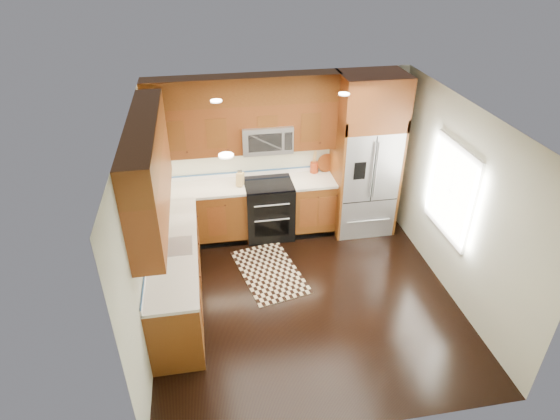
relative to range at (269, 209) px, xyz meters
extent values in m
plane|color=black|center=(0.25, -1.67, -0.47)|extent=(4.00, 4.00, 0.00)
cube|color=beige|center=(0.25, 0.33, 0.83)|extent=(4.00, 0.02, 2.60)
cube|color=beige|center=(-1.75, -1.67, 0.83)|extent=(0.02, 4.00, 2.60)
cube|color=beige|center=(2.25, -1.67, 0.83)|extent=(0.02, 4.00, 2.60)
cube|color=white|center=(2.23, -1.47, 0.93)|extent=(0.04, 1.10, 1.30)
cube|color=white|center=(2.22, -1.47, 0.93)|extent=(0.02, 0.95, 1.15)
cube|color=brown|center=(-1.06, 0.03, -0.02)|extent=(1.37, 0.60, 0.90)
cube|color=brown|center=(0.74, 0.03, -0.02)|extent=(0.72, 0.60, 0.90)
cube|color=brown|center=(-1.45, -1.47, -0.02)|extent=(0.60, 2.40, 0.90)
cube|color=beige|center=(-0.32, 0.03, 0.45)|extent=(2.85, 0.62, 0.04)
cube|color=beige|center=(-1.45, -1.47, 0.45)|extent=(0.62, 2.40, 0.04)
cube|color=brown|center=(-0.32, 0.17, 1.36)|extent=(2.85, 0.33, 0.75)
cube|color=brown|center=(-1.58, -1.47, 1.36)|extent=(0.33, 2.40, 0.75)
cube|color=brown|center=(-0.32, 0.17, 1.93)|extent=(2.85, 0.33, 0.40)
cube|color=brown|center=(-1.58, -1.47, 1.93)|extent=(0.33, 2.40, 0.40)
cube|color=black|center=(0.00, 0.00, -0.01)|extent=(0.76, 0.64, 0.92)
cube|color=black|center=(0.00, 0.00, 0.47)|extent=(0.76, 0.60, 0.02)
cube|color=black|center=(0.00, -0.31, 0.15)|extent=(0.55, 0.01, 0.18)
cube|color=black|center=(0.00, -0.31, -0.17)|extent=(0.55, 0.01, 0.28)
cylinder|color=#B2B2B7|center=(0.00, -0.34, 0.27)|extent=(0.55, 0.02, 0.02)
cylinder|color=#B2B2B7|center=(0.00, -0.34, 0.00)|extent=(0.55, 0.02, 0.02)
cube|color=#B2B2B7|center=(0.00, 0.13, 1.19)|extent=(0.76, 0.40, 0.42)
cube|color=black|center=(-0.05, -0.06, 1.19)|extent=(0.50, 0.01, 0.28)
cube|color=#B2B2B7|center=(1.55, -0.04, 0.43)|extent=(0.90, 0.74, 1.80)
cube|color=black|center=(1.55, -0.41, 0.78)|extent=(0.01, 0.01, 1.08)
cube|color=black|center=(1.33, -0.41, 0.78)|extent=(0.18, 0.01, 0.28)
cube|color=brown|center=(1.08, -0.04, 0.53)|extent=(0.04, 0.74, 2.00)
cube|color=brown|center=(2.02, -0.04, 0.53)|extent=(0.04, 0.74, 2.00)
cube|color=brown|center=(1.55, -0.04, 1.73)|extent=(0.98, 0.74, 0.80)
cube|color=#B2B2B7|center=(-1.45, -1.47, 0.48)|extent=(0.50, 0.42, 0.02)
cylinder|color=#B2B2B7|center=(-1.65, -1.25, 0.61)|extent=(0.02, 0.02, 0.28)
torus|color=#B2B2B7|center=(-1.65, -1.33, 0.75)|extent=(0.18, 0.02, 0.18)
cube|color=black|center=(-0.15, -1.01, -0.46)|extent=(1.07, 1.48, 0.01)
cube|color=tan|center=(-0.44, 0.02, 0.57)|extent=(0.14, 0.16, 0.21)
cylinder|color=#993312|center=(0.80, 0.26, 0.56)|extent=(0.15, 0.15, 0.18)
cylinder|color=brown|center=(1.00, 0.27, 0.48)|extent=(0.35, 0.35, 0.02)
camera|label=1|loc=(-0.94, -6.42, 3.91)|focal=30.00mm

